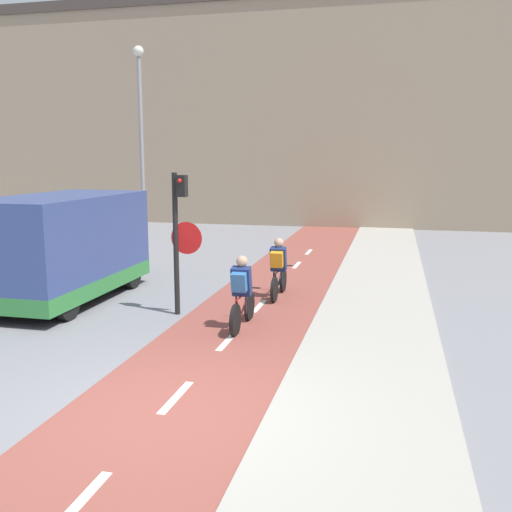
# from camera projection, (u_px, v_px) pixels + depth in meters

# --- Properties ---
(ground_plane) EXTENTS (120.00, 120.00, 0.00)m
(ground_plane) POSITION_uv_depth(u_px,v_px,m) (162.00, 414.00, 7.36)
(ground_plane) COLOR gray
(bike_lane) EXTENTS (2.64, 60.00, 0.02)m
(bike_lane) POSITION_uv_depth(u_px,v_px,m) (162.00, 413.00, 7.36)
(bike_lane) COLOR brown
(bike_lane) RESTS_ON ground_plane
(sidewalk_strip) EXTENTS (2.40, 60.00, 0.05)m
(sidewalk_strip) POSITION_uv_depth(u_px,v_px,m) (359.00, 435.00, 6.77)
(sidewalk_strip) COLOR #A8A399
(sidewalk_strip) RESTS_ON ground_plane
(building_row_background) EXTENTS (60.00, 5.20, 10.90)m
(building_row_background) POSITION_uv_depth(u_px,v_px,m) (339.00, 112.00, 28.34)
(building_row_background) COLOR gray
(building_row_background) RESTS_ON ground_plane
(traffic_light_pole) EXTENTS (0.67, 0.25, 2.97)m
(traffic_light_pole) POSITION_uv_depth(u_px,v_px,m) (179.00, 228.00, 11.72)
(traffic_light_pole) COLOR black
(traffic_light_pole) RESTS_ON ground_plane
(street_lamp_far) EXTENTS (0.36, 0.36, 6.99)m
(street_lamp_far) POSITION_uv_depth(u_px,v_px,m) (141.00, 128.00, 19.69)
(street_lamp_far) COLOR gray
(street_lamp_far) RESTS_ON ground_plane
(cyclist_near) EXTENTS (0.46, 1.67, 1.43)m
(cyclist_near) POSITION_uv_depth(u_px,v_px,m) (242.00, 294.00, 10.90)
(cyclist_near) COLOR black
(cyclist_near) RESTS_ON ground_plane
(cyclist_far) EXTENTS (0.46, 1.65, 1.42)m
(cyclist_far) POSITION_uv_depth(u_px,v_px,m) (278.00, 269.00, 13.32)
(cyclist_far) COLOR black
(cyclist_far) RESTS_ON ground_plane
(van) EXTENTS (2.18, 4.59, 2.42)m
(van) POSITION_uv_depth(u_px,v_px,m) (63.00, 249.00, 13.06)
(van) COLOR #334784
(van) RESTS_ON ground_plane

